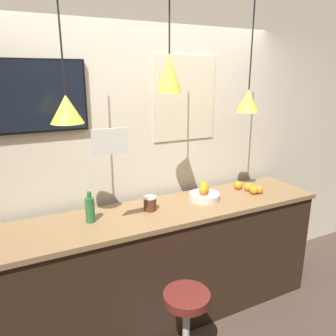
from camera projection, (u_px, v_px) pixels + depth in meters
back_wall at (147, 148)px, 2.94m from camera, size 8.00×0.06×2.90m
service_counter at (168, 263)px, 2.84m from camera, size 2.76×0.61×1.02m
bar_stool at (186, 326)px, 2.28m from camera, size 0.44×0.44×0.66m
fruit_bowl at (204, 194)px, 2.89m from camera, size 0.27×0.27×0.14m
orange_pile at (249, 188)px, 3.09m from camera, size 0.17×0.26×0.08m
juice_bottle at (90, 209)px, 2.43m from camera, size 0.07×0.07×0.24m
spread_jar at (150, 203)px, 2.66m from camera, size 0.10×0.10×0.12m
pendant_lamp_left at (66, 108)px, 2.12m from camera, size 0.22×0.22×1.02m
pendant_lamp_middle at (169, 74)px, 2.38m from camera, size 0.18×0.18×0.85m
pendant_lamp_right at (248, 100)px, 2.77m from camera, size 0.19×0.19×1.02m
mounted_tv at (31, 97)px, 2.36m from camera, size 0.79×0.04×0.53m
hanging_menu_board at (110, 142)px, 2.10m from camera, size 0.24×0.01×0.17m
wall_poster at (185, 99)px, 2.95m from camera, size 0.62×0.01×0.75m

